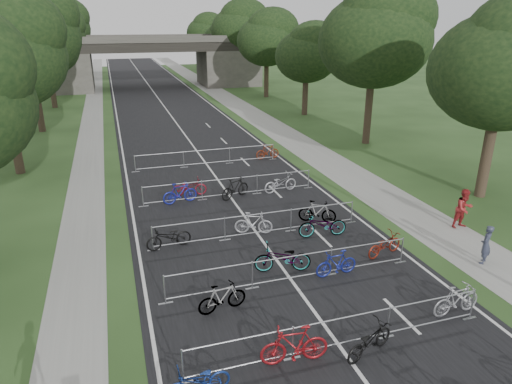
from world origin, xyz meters
TOP-DOWN VIEW (x-y plane):
  - road at (0.00, 50.00)m, footprint 11.00×140.00m
  - sidewalk_right at (8.00, 50.00)m, footprint 3.00×140.00m
  - sidewalk_left at (-7.50, 50.00)m, footprint 2.00×140.00m
  - lane_markings at (0.00, 50.00)m, footprint 0.12×140.00m
  - overpass_bridge at (0.00, 65.00)m, footprint 31.00×8.00m
  - tree_right_0 at (13.11, 15.93)m, footprint 7.17×7.17m
  - tree_right_1 at (13.11, 27.93)m, footprint 8.18×8.18m
  - tree_left_2 at (-11.39, 39.93)m, footprint 8.40×8.40m
  - tree_right_2 at (13.11, 39.93)m, footprint 6.16×6.16m
  - tree_left_3 at (-11.39, 51.93)m, footprint 6.72×6.72m
  - tree_right_3 at (13.11, 51.93)m, footprint 7.17×7.17m
  - tree_left_4 at (-11.39, 63.93)m, footprint 7.56×7.56m
  - tree_right_4 at (13.11, 63.93)m, footprint 8.18×8.18m
  - tree_left_5 at (-11.39, 75.93)m, footprint 8.40×8.40m
  - tree_right_5 at (13.11, 75.93)m, footprint 6.16×6.16m
  - tree_left_6 at (-11.39, 87.93)m, footprint 6.72×6.72m
  - tree_right_6 at (13.11, 87.93)m, footprint 7.17×7.17m
  - barrier_row_2 at (0.00, 7.20)m, footprint 9.70×0.08m
  - barrier_row_3 at (0.00, 11.00)m, footprint 9.70×0.08m
  - barrier_row_4 at (0.00, 15.00)m, footprint 9.70×0.08m
  - barrier_row_5 at (0.00, 20.00)m, footprint 9.70×0.08m
  - barrier_row_6 at (0.00, 26.00)m, footprint 9.70×0.08m
  - bike_8 at (-4.30, 6.67)m, footprint 1.73×0.71m
  - bike_9 at (-1.53, 7.06)m, footprint 2.00×0.76m
  - bike_10 at (0.62, 6.72)m, footprint 1.95×1.24m
  - bike_11 at (4.30, 7.55)m, footprint 1.82×0.60m
  - bike_12 at (-2.86, 10.02)m, footprint 1.74×0.73m
  - bike_13 at (-0.09, 11.78)m, footprint 2.27×1.24m
  - bike_14 at (1.72, 10.91)m, footprint 1.70×0.54m
  - bike_15 at (4.30, 11.74)m, footprint 1.92×1.11m
  - bike_16 at (-3.94, 15.00)m, footprint 1.99×0.95m
  - bike_17 at (-0.15, 15.26)m, footprint 1.77×1.02m
  - bike_18 at (2.65, 14.05)m, footprint 2.24×1.02m
  - bike_19 at (3.08, 15.53)m, footprint 1.80×1.30m
  - bike_20 at (-2.71, 19.92)m, footprint 1.91×0.83m
  - bike_21 at (-2.06, 20.85)m, footprint 1.90×0.78m
  - bike_22 at (0.21, 19.71)m, footprint 1.94×1.37m
  - bike_23 at (2.87, 19.91)m, footprint 2.09×1.04m
  - bike_27 at (4.30, 26.26)m, footprint 1.73×0.62m
  - pedestrian_a at (7.69, 10.00)m, footprint 0.69×0.65m
  - pedestrian_b at (9.20, 12.98)m, footprint 0.94×0.75m

SIDE VIEW (x-z plane):
  - lane_markings at x=0.00m, z-range 0.00..0.00m
  - road at x=0.00m, z-range 0.00..0.01m
  - sidewalk_right at x=8.00m, z-range 0.00..0.01m
  - sidewalk_left at x=-7.50m, z-range 0.00..0.01m
  - bike_8 at x=-4.30m, z-range 0.00..0.89m
  - bike_15 at x=4.30m, z-range 0.00..0.95m
  - bike_10 at x=0.62m, z-range 0.00..0.97m
  - bike_21 at x=-2.06m, z-range 0.00..0.98m
  - bike_16 at x=-3.94m, z-range 0.00..1.01m
  - bike_14 at x=1.72m, z-range 0.00..1.01m
  - bike_12 at x=-2.86m, z-range 0.00..1.01m
  - bike_27 at x=4.30m, z-range 0.00..1.02m
  - bike_17 at x=-0.15m, z-range 0.00..1.03m
  - bike_23 at x=2.87m, z-range 0.00..1.05m
  - bike_19 at x=3.08m, z-range 0.00..1.07m
  - bike_11 at x=4.30m, z-range 0.00..1.08m
  - barrier_row_2 at x=0.00m, z-range 0.00..1.10m
  - barrier_row_3 at x=0.00m, z-range 0.00..1.10m
  - barrier_row_4 at x=0.00m, z-range 0.00..1.10m
  - barrier_row_5 at x=0.00m, z-range 0.00..1.10m
  - barrier_row_6 at x=0.00m, z-range 0.00..1.10m
  - bike_20 at x=-2.71m, z-range 0.00..1.11m
  - bike_13 at x=-0.09m, z-range 0.00..1.13m
  - bike_18 at x=2.65m, z-range 0.00..1.14m
  - bike_22 at x=0.21m, z-range 0.00..1.15m
  - bike_9 at x=-1.53m, z-range 0.00..1.17m
  - pedestrian_a at x=7.69m, z-range 0.00..1.59m
  - pedestrian_b at x=9.20m, z-range 0.00..1.86m
  - overpass_bridge at x=0.00m, z-range 0.01..7.06m
  - tree_right_2 at x=13.11m, z-range 1.25..10.64m
  - tree_right_5 at x=13.11m, z-range 1.25..10.64m
  - tree_left_3 at x=-11.39m, z-range 1.36..11.61m
  - tree_left_6 at x=-11.39m, z-range 1.36..11.61m
  - tree_right_0 at x=13.11m, z-range 1.46..12.39m
  - tree_right_3 at x=13.11m, z-range 1.46..12.39m
  - tree_right_6 at x=13.11m, z-range 1.46..12.39m
  - tree_left_4 at x=-11.39m, z-range 1.54..13.07m
  - tree_right_1 at x=13.11m, z-range 1.67..14.13m
  - tree_right_4 at x=13.11m, z-range 1.67..14.13m
  - tree_left_2 at x=-11.39m, z-range 1.71..14.52m
  - tree_left_5 at x=-11.39m, z-range 1.71..14.52m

